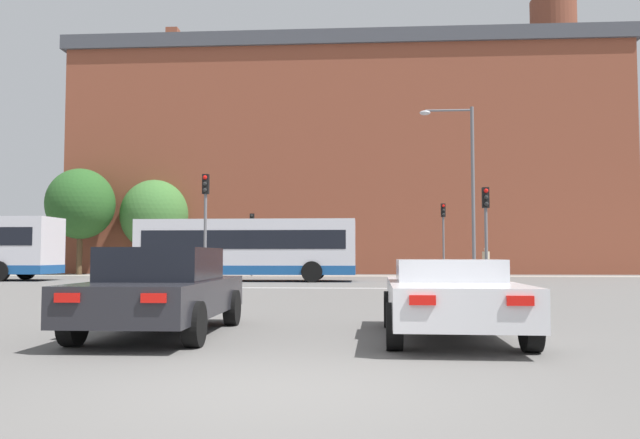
{
  "coord_description": "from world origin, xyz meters",
  "views": [
    {
      "loc": [
        0.8,
        -5.91,
        1.27
      ],
      "look_at": [
        -0.96,
        21.55,
        2.86
      ],
      "focal_mm": 35.0,
      "sensor_mm": 36.0,
      "label": 1
    }
  ],
  "objects_px": {
    "traffic_light_far_left": "(252,234)",
    "car_roadster_right": "(450,297)",
    "traffic_light_far_right": "(443,228)",
    "traffic_light_near_right": "(486,220)",
    "car_saloon_left": "(163,290)",
    "bus_crossing_lead": "(247,248)",
    "pedestrian_waiting": "(486,259)",
    "traffic_light_near_left": "(205,212)",
    "street_lamp_junction": "(464,176)"
  },
  "relations": [
    {
      "from": "car_saloon_left",
      "to": "pedestrian_waiting",
      "type": "relative_size",
      "value": 2.51
    },
    {
      "from": "traffic_light_far_right",
      "to": "pedestrian_waiting",
      "type": "bearing_deg",
      "value": 32.97
    },
    {
      "from": "car_roadster_right",
      "to": "traffic_light_far_right",
      "type": "relative_size",
      "value": 1.0
    },
    {
      "from": "car_saloon_left",
      "to": "pedestrian_waiting",
      "type": "bearing_deg",
      "value": 68.84
    },
    {
      "from": "car_roadster_right",
      "to": "pedestrian_waiting",
      "type": "distance_m",
      "value": 30.41
    },
    {
      "from": "bus_crossing_lead",
      "to": "car_roadster_right",
      "type": "bearing_deg",
      "value": -161.48
    },
    {
      "from": "traffic_light_near_right",
      "to": "street_lamp_junction",
      "type": "bearing_deg",
      "value": 90.79
    },
    {
      "from": "traffic_light_far_right",
      "to": "traffic_light_far_left",
      "type": "bearing_deg",
      "value": 178.89
    },
    {
      "from": "bus_crossing_lead",
      "to": "traffic_light_near_left",
      "type": "bearing_deg",
      "value": 174.1
    },
    {
      "from": "traffic_light_far_left",
      "to": "traffic_light_near_left",
      "type": "xyz_separation_m",
      "value": [
        0.41,
        -13.22,
        0.43
      ]
    },
    {
      "from": "car_roadster_right",
      "to": "traffic_light_far_left",
      "type": "relative_size",
      "value": 1.14
    },
    {
      "from": "bus_crossing_lead",
      "to": "car_saloon_left",
      "type": "bearing_deg",
      "value": -173.36
    },
    {
      "from": "car_roadster_right",
      "to": "bus_crossing_lead",
      "type": "distance_m",
      "value": 22.0
    },
    {
      "from": "traffic_light_far_right",
      "to": "traffic_light_far_left",
      "type": "height_order",
      "value": "traffic_light_far_right"
    },
    {
      "from": "traffic_light_near_right",
      "to": "street_lamp_junction",
      "type": "relative_size",
      "value": 0.48
    },
    {
      "from": "car_saloon_left",
      "to": "traffic_light_far_left",
      "type": "relative_size",
      "value": 1.16
    },
    {
      "from": "car_roadster_right",
      "to": "traffic_light_near_left",
      "type": "xyz_separation_m",
      "value": [
        -7.6,
        14.86,
        2.4
      ]
    },
    {
      "from": "bus_crossing_lead",
      "to": "street_lamp_junction",
      "type": "xyz_separation_m",
      "value": [
        10.42,
        -1.62,
        3.34
      ]
    },
    {
      "from": "traffic_light_near_left",
      "to": "pedestrian_waiting",
      "type": "distance_m",
      "value": 20.55
    },
    {
      "from": "traffic_light_far_left",
      "to": "traffic_light_far_right",
      "type": "bearing_deg",
      "value": -1.11
    },
    {
      "from": "car_roadster_right",
      "to": "traffic_light_far_left",
      "type": "xyz_separation_m",
      "value": [
        -8.01,
        28.08,
        1.97
      ]
    },
    {
      "from": "traffic_light_near_right",
      "to": "traffic_light_near_left",
      "type": "bearing_deg",
      "value": 179.12
    },
    {
      "from": "traffic_light_far_right",
      "to": "traffic_light_near_left",
      "type": "xyz_separation_m",
      "value": [
        -11.21,
        -13.0,
        0.1
      ]
    },
    {
      "from": "car_roadster_right",
      "to": "bus_crossing_lead",
      "type": "xyz_separation_m",
      "value": [
        -6.98,
        20.84,
        0.99
      ]
    },
    {
      "from": "traffic_light_far_left",
      "to": "pedestrian_waiting",
      "type": "xyz_separation_m",
      "value": [
        14.47,
        1.63,
        -1.56
      ]
    },
    {
      "from": "traffic_light_far_right",
      "to": "pedestrian_waiting",
      "type": "relative_size",
      "value": 2.47
    },
    {
      "from": "traffic_light_far_left",
      "to": "traffic_light_near_left",
      "type": "bearing_deg",
      "value": -88.21
    },
    {
      "from": "car_saloon_left",
      "to": "traffic_light_far_right",
      "type": "relative_size",
      "value": 1.02
    },
    {
      "from": "traffic_light_near_left",
      "to": "street_lamp_junction",
      "type": "height_order",
      "value": "street_lamp_junction"
    },
    {
      "from": "traffic_light_near_left",
      "to": "street_lamp_junction",
      "type": "distance_m",
      "value": 12.03
    },
    {
      "from": "traffic_light_near_left",
      "to": "pedestrian_waiting",
      "type": "relative_size",
      "value": 2.57
    },
    {
      "from": "traffic_light_near_right",
      "to": "traffic_light_near_left",
      "type": "height_order",
      "value": "traffic_light_near_left"
    },
    {
      "from": "traffic_light_far_left",
      "to": "traffic_light_near_left",
      "type": "height_order",
      "value": "traffic_light_near_left"
    },
    {
      "from": "bus_crossing_lead",
      "to": "traffic_light_near_right",
      "type": "bearing_deg",
      "value": -120.4
    },
    {
      "from": "traffic_light_far_right",
      "to": "bus_crossing_lead",
      "type": "bearing_deg",
      "value": -146.48
    },
    {
      "from": "car_roadster_right",
      "to": "pedestrian_waiting",
      "type": "bearing_deg",
      "value": 79.27
    },
    {
      "from": "traffic_light_near_right",
      "to": "traffic_light_far_right",
      "type": "bearing_deg",
      "value": 89.53
    },
    {
      "from": "car_saloon_left",
      "to": "car_roadster_right",
      "type": "distance_m",
      "value": 4.57
    },
    {
      "from": "traffic_light_far_left",
      "to": "car_roadster_right",
      "type": "bearing_deg",
      "value": -74.08
    },
    {
      "from": "traffic_light_far_right",
      "to": "traffic_light_near_right",
      "type": "bearing_deg",
      "value": -90.47
    },
    {
      "from": "traffic_light_near_right",
      "to": "traffic_light_near_left",
      "type": "xyz_separation_m",
      "value": [
        -11.1,
        0.17,
        0.39
      ]
    },
    {
      "from": "car_roadster_right",
      "to": "traffic_light_far_right",
      "type": "bearing_deg",
      "value": 84.16
    },
    {
      "from": "traffic_light_far_left",
      "to": "pedestrian_waiting",
      "type": "bearing_deg",
      "value": 6.41
    },
    {
      "from": "car_saloon_left",
      "to": "traffic_light_far_right",
      "type": "bearing_deg",
      "value": 72.85
    },
    {
      "from": "traffic_light_far_left",
      "to": "traffic_light_near_right",
      "type": "height_order",
      "value": "traffic_light_near_right"
    },
    {
      "from": "car_roadster_right",
      "to": "traffic_light_far_right",
      "type": "xyz_separation_m",
      "value": [
        3.61,
        27.86,
        2.3
      ]
    },
    {
      "from": "car_roadster_right",
      "to": "pedestrian_waiting",
      "type": "xyz_separation_m",
      "value": [
        6.46,
        29.71,
        0.41
      ]
    },
    {
      "from": "bus_crossing_lead",
      "to": "pedestrian_waiting",
      "type": "relative_size",
      "value": 6.05
    },
    {
      "from": "bus_crossing_lead",
      "to": "traffic_light_far_left",
      "type": "bearing_deg",
      "value": 8.1
    },
    {
      "from": "bus_crossing_lead",
      "to": "pedestrian_waiting",
      "type": "height_order",
      "value": "bus_crossing_lead"
    }
  ]
}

